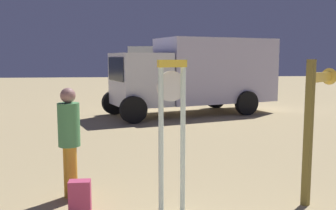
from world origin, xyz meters
The scene contains 6 objects.
standing_clock centered at (-0.36, 3.00, 1.29)m, with size 0.41×0.19×2.12m.
arrow_sign centered at (1.84, 3.26, 1.43)m, with size 0.80×0.68×2.12m.
person_near_clock centered at (-1.83, 3.71, 0.95)m, with size 0.33×0.33×1.70m.
backpack centered at (-1.62, 3.13, 0.23)m, with size 0.30×0.23×0.47m.
box_truck_near centered at (1.78, 12.34, 1.56)m, with size 6.81×4.20×2.86m.
box_truck_far centered at (2.31, 19.36, 1.52)m, with size 6.85×4.09×2.74m.
Camera 1 is at (-0.96, -2.04, 2.15)m, focal length 40.87 mm.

